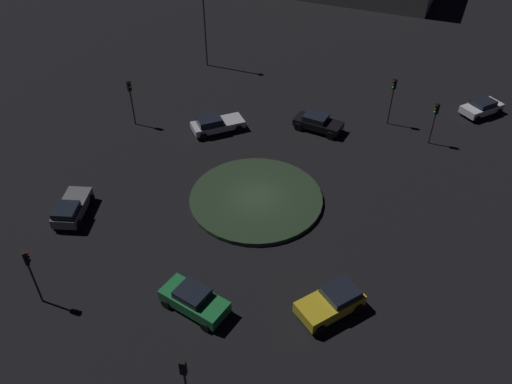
{
  "coord_description": "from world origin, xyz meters",
  "views": [
    {
      "loc": [
        23.39,
        -16.71,
        24.22
      ],
      "look_at": [
        0.0,
        0.0,
        0.77
      ],
      "focal_mm": 36.12,
      "sensor_mm": 36.0,
      "label": 1
    }
  ],
  "objects_px": {
    "car_black": "(318,122)",
    "car_grey": "(71,208)",
    "car_green": "(194,300)",
    "streetlamp_west": "(203,5)",
    "traffic_light_north_near": "(435,115)",
    "traffic_light_south": "(29,267)",
    "car_silver": "(216,124)",
    "car_white": "(482,107)",
    "traffic_light_southeast": "(185,376)",
    "car_yellow": "(332,302)",
    "traffic_light_north": "(393,93)",
    "traffic_light_west": "(131,94)"
  },
  "relations": [
    {
      "from": "traffic_light_south",
      "to": "traffic_light_north_near",
      "type": "relative_size",
      "value": 1.09
    },
    {
      "from": "traffic_light_west",
      "to": "car_grey",
      "type": "bearing_deg",
      "value": -55.47
    },
    {
      "from": "car_grey",
      "to": "streetlamp_west",
      "type": "xyz_separation_m",
      "value": [
        -15.23,
        20.25,
        5.61
      ]
    },
    {
      "from": "car_white",
      "to": "traffic_light_west",
      "type": "xyz_separation_m",
      "value": [
        -16.7,
        -26.4,
        2.25
      ]
    },
    {
      "from": "car_black",
      "to": "traffic_light_north_near",
      "type": "bearing_deg",
      "value": 15.31
    },
    {
      "from": "traffic_light_north",
      "to": "traffic_light_south",
      "type": "bearing_deg",
      "value": -2.94
    },
    {
      "from": "car_black",
      "to": "car_silver",
      "type": "relative_size",
      "value": 0.94
    },
    {
      "from": "car_black",
      "to": "traffic_light_southeast",
      "type": "xyz_separation_m",
      "value": [
        15.75,
        -21.81,
        2.2
      ]
    },
    {
      "from": "traffic_light_south",
      "to": "traffic_light_north_near",
      "type": "height_order",
      "value": "traffic_light_south"
    },
    {
      "from": "car_green",
      "to": "traffic_light_north",
      "type": "bearing_deg",
      "value": -92.96
    },
    {
      "from": "car_grey",
      "to": "traffic_light_north",
      "type": "relative_size",
      "value": 0.93
    },
    {
      "from": "traffic_light_south",
      "to": "traffic_light_north_near",
      "type": "bearing_deg",
      "value": -4.63
    },
    {
      "from": "traffic_light_southeast",
      "to": "traffic_light_north_near",
      "type": "xyz_separation_m",
      "value": [
        -8.72,
        28.07,
        -0.27
      ]
    },
    {
      "from": "car_black",
      "to": "car_silver",
      "type": "height_order",
      "value": "car_silver"
    },
    {
      "from": "traffic_light_west",
      "to": "car_white",
      "type": "bearing_deg",
      "value": 47.65
    },
    {
      "from": "car_yellow",
      "to": "car_white",
      "type": "bearing_deg",
      "value": -157.96
    },
    {
      "from": "traffic_light_south",
      "to": "traffic_light_west",
      "type": "relative_size",
      "value": 0.98
    },
    {
      "from": "car_grey",
      "to": "traffic_light_southeast",
      "type": "xyz_separation_m",
      "value": [
        17.1,
        -0.43,
        2.19
      ]
    },
    {
      "from": "car_yellow",
      "to": "traffic_light_west",
      "type": "relative_size",
      "value": 0.94
    },
    {
      "from": "car_yellow",
      "to": "traffic_light_south",
      "type": "relative_size",
      "value": 0.96
    },
    {
      "from": "car_yellow",
      "to": "car_silver",
      "type": "height_order",
      "value": "car_yellow"
    },
    {
      "from": "car_white",
      "to": "traffic_light_south",
      "type": "xyz_separation_m",
      "value": [
        -1.75,
        -39.42,
        2.19
      ]
    },
    {
      "from": "car_yellow",
      "to": "car_grey",
      "type": "bearing_deg",
      "value": -57.49
    },
    {
      "from": "traffic_light_north_near",
      "to": "traffic_light_west",
      "type": "bearing_deg",
      "value": -34.04
    },
    {
      "from": "car_black",
      "to": "car_grey",
      "type": "relative_size",
      "value": 1.11
    },
    {
      "from": "car_grey",
      "to": "traffic_light_southeast",
      "type": "relative_size",
      "value": 0.97
    },
    {
      "from": "traffic_light_north",
      "to": "traffic_light_west",
      "type": "bearing_deg",
      "value": -41.95
    },
    {
      "from": "car_green",
      "to": "streetlamp_west",
      "type": "xyz_separation_m",
      "value": [
        -27.15,
        17.37,
        5.6
      ]
    },
    {
      "from": "car_black",
      "to": "traffic_light_south",
      "type": "distance_m",
      "value": 26.08
    },
    {
      "from": "car_green",
      "to": "traffic_light_southeast",
      "type": "relative_size",
      "value": 1.06
    },
    {
      "from": "traffic_light_south",
      "to": "car_white",
      "type": "bearing_deg",
      "value": -3.29
    },
    {
      "from": "car_silver",
      "to": "car_grey",
      "type": "xyz_separation_m",
      "value": [
        3.62,
        -14.08,
        0.03
      ]
    },
    {
      "from": "car_grey",
      "to": "car_black",
      "type": "bearing_deg",
      "value": -54.04
    },
    {
      "from": "car_silver",
      "to": "car_white",
      "type": "xyz_separation_m",
      "value": [
        11.59,
        21.2,
        -0.01
      ]
    },
    {
      "from": "car_green",
      "to": "streetlamp_west",
      "type": "height_order",
      "value": "streetlamp_west"
    },
    {
      "from": "car_black",
      "to": "traffic_light_north",
      "type": "bearing_deg",
      "value": 37.34
    },
    {
      "from": "car_grey",
      "to": "traffic_light_south",
      "type": "xyz_separation_m",
      "value": [
        6.22,
        -4.15,
        2.16
      ]
    },
    {
      "from": "car_grey",
      "to": "traffic_light_north_near",
      "type": "xyz_separation_m",
      "value": [
        8.38,
        27.64,
        1.92
      ]
    },
    {
      "from": "car_silver",
      "to": "traffic_light_north",
      "type": "bearing_deg",
      "value": -17.56
    },
    {
      "from": "traffic_light_north",
      "to": "traffic_light_west",
      "type": "xyz_separation_m",
      "value": [
        -12.92,
        -18.26,
        -0.1
      ]
    },
    {
      "from": "car_black",
      "to": "traffic_light_north_near",
      "type": "height_order",
      "value": "traffic_light_north_near"
    },
    {
      "from": "traffic_light_north",
      "to": "traffic_light_west",
      "type": "relative_size",
      "value": 1.03
    },
    {
      "from": "car_silver",
      "to": "car_green",
      "type": "distance_m",
      "value": 19.16
    },
    {
      "from": "streetlamp_west",
      "to": "car_black",
      "type": "bearing_deg",
      "value": 3.92
    },
    {
      "from": "car_silver",
      "to": "car_white",
      "type": "height_order",
      "value": "car_silver"
    },
    {
      "from": "car_black",
      "to": "car_green",
      "type": "height_order",
      "value": "car_green"
    },
    {
      "from": "car_grey",
      "to": "traffic_light_southeast",
      "type": "height_order",
      "value": "traffic_light_southeast"
    },
    {
      "from": "traffic_light_south",
      "to": "traffic_light_southeast",
      "type": "bearing_deg",
      "value": -71.87
    },
    {
      "from": "traffic_light_southeast",
      "to": "car_green",
      "type": "bearing_deg",
      "value": 14.47
    },
    {
      "from": "car_black",
      "to": "car_grey",
      "type": "height_order",
      "value": "car_grey"
    }
  ]
}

